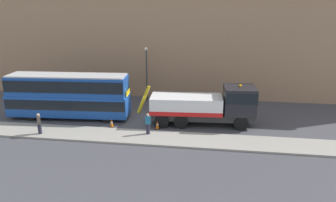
{
  "coord_description": "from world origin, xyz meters",
  "views": [
    {
      "loc": [
        6.4,
        -26.49,
        10.04
      ],
      "look_at": [
        2.64,
        -0.51,
        2.0
      ],
      "focal_mm": 33.67,
      "sensor_mm": 36.0,
      "label": 1
    }
  ],
  "objects_px": {
    "recovery_tow_truck": "(207,105)",
    "pedestrian_onlooker": "(39,124)",
    "street_lamp": "(147,70)",
    "traffic_cone_midway": "(157,125)",
    "pedestrian_bystander": "(148,124)",
    "double_decker_bus": "(68,94)",
    "traffic_cone_near_bus": "(112,123)"
  },
  "relations": [
    {
      "from": "pedestrian_bystander",
      "to": "pedestrian_onlooker",
      "type": "bearing_deg",
      "value": 72.72
    },
    {
      "from": "pedestrian_bystander",
      "to": "traffic_cone_near_bus",
      "type": "height_order",
      "value": "pedestrian_bystander"
    },
    {
      "from": "street_lamp",
      "to": "traffic_cone_midway",
      "type": "bearing_deg",
      "value": -72.12
    },
    {
      "from": "pedestrian_bystander",
      "to": "street_lamp",
      "type": "distance_m",
      "value": 9.86
    },
    {
      "from": "pedestrian_onlooker",
      "to": "street_lamp",
      "type": "height_order",
      "value": "street_lamp"
    },
    {
      "from": "pedestrian_onlooker",
      "to": "traffic_cone_near_bus",
      "type": "xyz_separation_m",
      "value": [
        5.1,
        2.6,
        -0.64
      ]
    },
    {
      "from": "recovery_tow_truck",
      "to": "pedestrian_onlooker",
      "type": "distance_m",
      "value": 13.83
    },
    {
      "from": "double_decker_bus",
      "to": "pedestrian_onlooker",
      "type": "bearing_deg",
      "value": -101.0
    },
    {
      "from": "street_lamp",
      "to": "pedestrian_onlooker",
      "type": "bearing_deg",
      "value": -121.77
    },
    {
      "from": "traffic_cone_midway",
      "to": "street_lamp",
      "type": "distance_m",
      "value": 8.8
    },
    {
      "from": "recovery_tow_truck",
      "to": "double_decker_bus",
      "type": "height_order",
      "value": "double_decker_bus"
    },
    {
      "from": "pedestrian_onlooker",
      "to": "pedestrian_bystander",
      "type": "bearing_deg",
      "value": -23.34
    },
    {
      "from": "recovery_tow_truck",
      "to": "pedestrian_bystander",
      "type": "distance_m",
      "value": 5.58
    },
    {
      "from": "recovery_tow_truck",
      "to": "pedestrian_bystander",
      "type": "xyz_separation_m",
      "value": [
        -4.54,
        -3.15,
        -0.77
      ]
    },
    {
      "from": "double_decker_bus",
      "to": "traffic_cone_near_bus",
      "type": "bearing_deg",
      "value": -24.55
    },
    {
      "from": "double_decker_bus",
      "to": "street_lamp",
      "type": "height_order",
      "value": "street_lamp"
    },
    {
      "from": "recovery_tow_truck",
      "to": "traffic_cone_midway",
      "type": "bearing_deg",
      "value": -161.45
    },
    {
      "from": "recovery_tow_truck",
      "to": "pedestrian_bystander",
      "type": "relative_size",
      "value": 5.97
    },
    {
      "from": "double_decker_bus",
      "to": "recovery_tow_truck",
      "type": "bearing_deg",
      "value": -3.5
    },
    {
      "from": "recovery_tow_truck",
      "to": "pedestrian_onlooker",
      "type": "relative_size",
      "value": 5.97
    },
    {
      "from": "traffic_cone_near_bus",
      "to": "traffic_cone_midway",
      "type": "distance_m",
      "value": 3.96
    },
    {
      "from": "recovery_tow_truck",
      "to": "street_lamp",
      "type": "distance_m",
      "value": 9.19
    },
    {
      "from": "pedestrian_bystander",
      "to": "street_lamp",
      "type": "xyz_separation_m",
      "value": [
        -2.04,
        9.32,
        2.49
      ]
    },
    {
      "from": "recovery_tow_truck",
      "to": "traffic_cone_midway",
      "type": "relative_size",
      "value": 14.18
    },
    {
      "from": "double_decker_bus",
      "to": "pedestrian_bystander",
      "type": "distance_m",
      "value": 8.68
    },
    {
      "from": "recovery_tow_truck",
      "to": "traffic_cone_midway",
      "type": "height_order",
      "value": "recovery_tow_truck"
    },
    {
      "from": "recovery_tow_truck",
      "to": "pedestrian_onlooker",
      "type": "bearing_deg",
      "value": -165.23
    },
    {
      "from": "traffic_cone_near_bus",
      "to": "pedestrian_bystander",
      "type": "bearing_deg",
      "value": -21.72
    },
    {
      "from": "traffic_cone_near_bus",
      "to": "street_lamp",
      "type": "bearing_deg",
      "value": 79.81
    },
    {
      "from": "double_decker_bus",
      "to": "pedestrian_bystander",
      "type": "height_order",
      "value": "double_decker_bus"
    },
    {
      "from": "recovery_tow_truck",
      "to": "street_lamp",
      "type": "bearing_deg",
      "value": 133.16
    },
    {
      "from": "traffic_cone_midway",
      "to": "street_lamp",
      "type": "height_order",
      "value": "street_lamp"
    }
  ]
}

